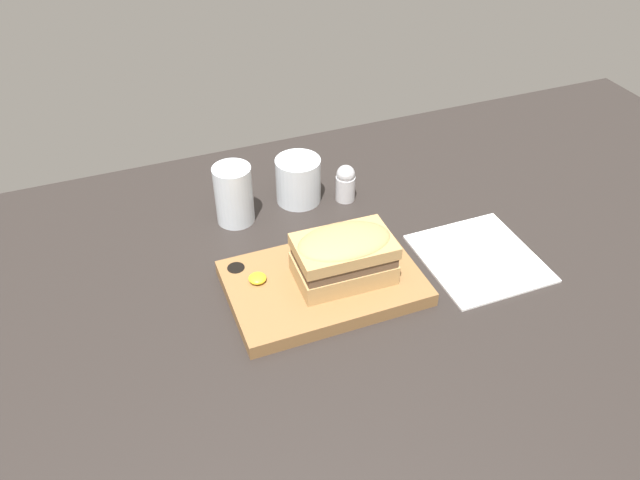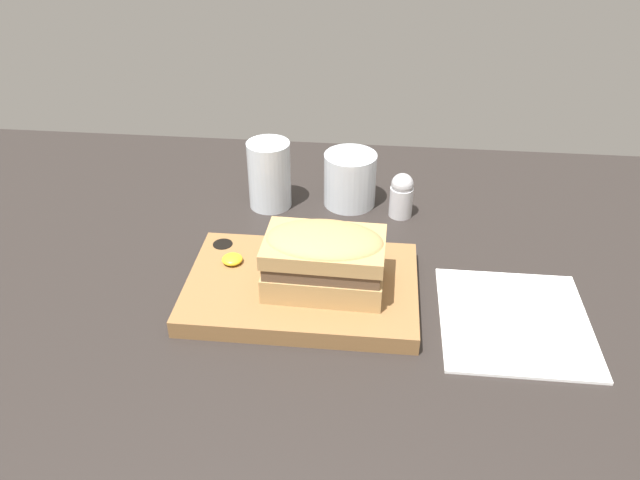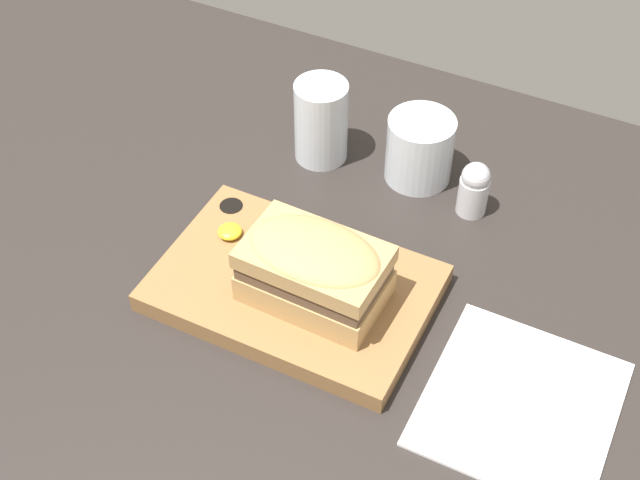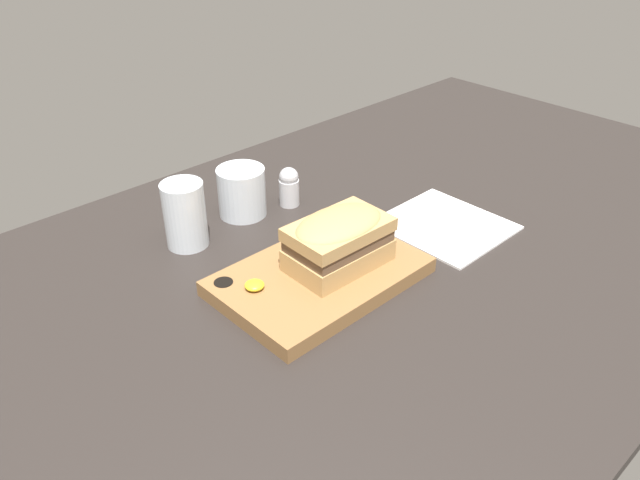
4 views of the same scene
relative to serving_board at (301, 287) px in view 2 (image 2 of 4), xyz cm
name	(u,v)px [view 2 (image 2 of 4)]	position (x,y,z in cm)	size (l,w,h in cm)	color
dining_table	(279,295)	(-3.12, 0.85, -2.17)	(195.79, 90.49, 2.00)	#282321
serving_board	(301,287)	(0.00, 0.00, 0.00)	(29.13, 19.39, 2.38)	olive
sandwich	(324,257)	(2.99, -0.89, 5.55)	(14.76, 9.45, 8.18)	tan
mustard_dollop	(232,259)	(-9.50, 2.84, 1.70)	(2.73, 2.73, 1.09)	gold
water_glass	(270,179)	(-7.73, 22.18, 3.46)	(6.63, 6.63, 10.67)	silver
wine_glass	(350,182)	(4.65, 24.00, 2.60)	(8.17, 8.17, 8.44)	silver
napkin	(514,321)	(26.37, -2.69, -0.97)	(17.97, 19.11, 0.40)	white
salt_shaker	(402,195)	(12.69, 21.05, 2.38)	(3.56, 3.56, 7.07)	silver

